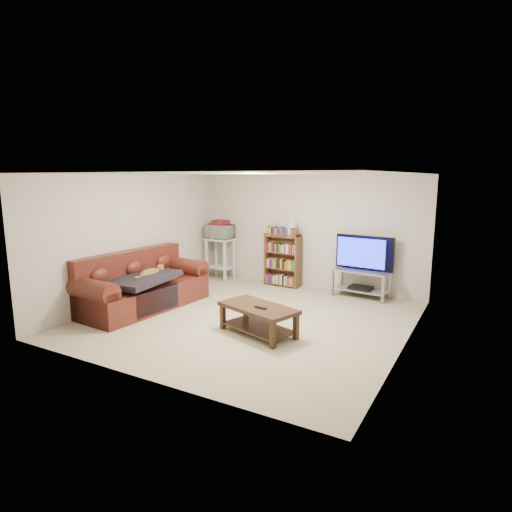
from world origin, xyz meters
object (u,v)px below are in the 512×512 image
Objects in this scene: tv_stand at (361,279)px; coffee_table at (258,314)px; sofa at (141,288)px; bookshelf at (282,259)px.

coffee_table is at bearing -100.75° from tv_stand.
bookshelf reaches higher than sofa.
tv_stand reaches higher than coffee_table.
sofa is 1.83× the size of coffee_table.
coffee_table is 1.19× the size of tv_stand.
bookshelf reaches higher than coffee_table.
bookshelf is (1.57, 2.66, 0.24)m from sofa.
coffee_table is at bearing 0.47° from sofa.
coffee_table is 2.99m from bookshelf.
tv_stand is 1.76m from bookshelf.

